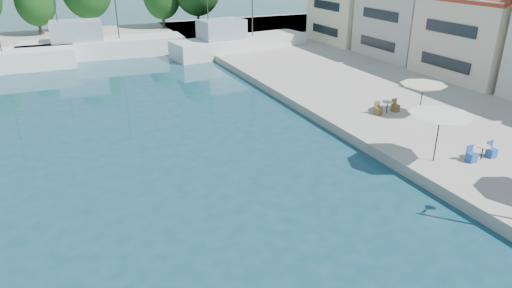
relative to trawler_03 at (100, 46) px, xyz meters
name	(u,v)px	position (x,y,z in m)	size (l,w,h in m)	color
quay_right	(492,90)	(26.36, -27.15, -0.77)	(32.00, 92.00, 0.60)	#AFA89E
quay_far	(60,41)	(-3.64, 9.85, -0.77)	(90.00, 16.00, 0.60)	#AFA89E
building_04	(491,22)	(28.36, -24.15, 3.95)	(9.00, 8.80, 9.20)	beige
building_05	(414,8)	(28.36, -15.15, 4.19)	(8.40, 8.80, 9.70)	beige
trawler_03	(100,46)	(0.00, 0.00, 0.00)	(16.92, 5.30, 10.20)	white
trawler_04	(237,44)	(13.81, -4.82, 0.00)	(15.60, 5.94, 10.20)	silver
tree_05	(35,1)	(-5.61, 13.24, 3.60)	(4.77, 4.77, 7.06)	#3F2B19
umbrella_white	(440,119)	(12.00, -35.70, 1.77)	(3.12, 3.12, 2.49)	black
umbrella_cream	(423,88)	(16.25, -30.03, 1.35)	(2.89, 2.89, 2.07)	black
cafe_table_02	(482,154)	(14.35, -36.55, -0.18)	(1.82, 0.70, 0.76)	black
cafe_table_03	(387,109)	(14.67, -28.76, -0.18)	(1.82, 0.70, 0.76)	black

